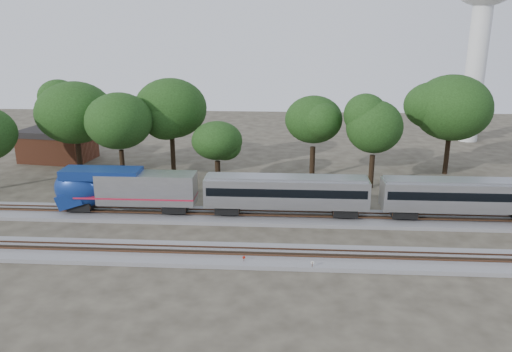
{
  "coord_description": "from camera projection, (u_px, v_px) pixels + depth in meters",
  "views": [
    {
      "loc": [
        4.5,
        -46.25,
        20.65
      ],
      "look_at": [
        1.29,
        5.0,
        5.28
      ],
      "focal_mm": 35.0,
      "sensor_mm": 36.0,
      "label": 1
    }
  ],
  "objects": [
    {
      "name": "tree_1",
      "position": [
        75.0,
        113.0,
        70.0
      ],
      "size": [
        9.26,
        9.26,
        13.06
      ],
      "color": "black",
      "rests_on": "ground"
    },
    {
      "name": "track_near",
      "position": [
        236.0,
        255.0,
        46.53
      ],
      "size": [
        160.0,
        5.0,
        0.73
      ],
      "color": "slate",
      "rests_on": "ground"
    },
    {
      "name": "tree_3",
      "position": [
        171.0,
        108.0,
        71.1
      ],
      "size": [
        9.67,
        9.67,
        13.64
      ],
      "color": "black",
      "rests_on": "ground"
    },
    {
      "name": "ground",
      "position": [
        240.0,
        240.0,
        50.41
      ],
      "size": [
        160.0,
        160.0,
        0.0
      ],
      "primitive_type": "plane",
      "color": "#383328",
      "rests_on": "ground"
    },
    {
      "name": "track_far",
      "position": [
        245.0,
        216.0,
        56.09
      ],
      "size": [
        160.0,
        5.0,
        0.73
      ],
      "color": "slate",
      "rests_on": "ground"
    },
    {
      "name": "switch_stand_white",
      "position": [
        312.0,
        264.0,
        43.85
      ],
      "size": [
        0.3,
        0.06,
        0.95
      ],
      "rotation": [
        0.0,
        0.0,
        0.1
      ],
      "color": "#512D19",
      "rests_on": "ground"
    },
    {
      "name": "tree_2",
      "position": [
        119.0,
        121.0,
        66.39
      ],
      "size": [
        8.79,
        8.79,
        12.4
      ],
      "color": "black",
      "rests_on": "ground"
    },
    {
      "name": "tree_4",
      "position": [
        217.0,
        141.0,
        66.32
      ],
      "size": [
        6.27,
        6.27,
        8.84
      ],
      "color": "black",
      "rests_on": "ground"
    },
    {
      "name": "switch_stand_red",
      "position": [
        244.0,
        259.0,
        44.89
      ],
      "size": [
        0.28,
        0.13,
        0.9
      ],
      "rotation": [
        0.0,
        0.0,
        0.37
      ],
      "color": "#512D19",
      "rests_on": "ground"
    },
    {
      "name": "tree_5",
      "position": [
        314.0,
        120.0,
        68.85
      ],
      "size": [
        8.52,
        8.52,
        12.01
      ],
      "color": "black",
      "rests_on": "ground"
    },
    {
      "name": "switch_lever",
      "position": [
        310.0,
        267.0,
        44.38
      ],
      "size": [
        0.54,
        0.38,
        0.3
      ],
      "primitive_type": "cube",
      "rotation": [
        0.0,
        0.0,
        -0.17
      ],
      "color": "#512D19",
      "rests_on": "ground"
    },
    {
      "name": "tree_6",
      "position": [
        374.0,
        127.0,
        64.59
      ],
      "size": [
        8.38,
        8.38,
        11.82
      ],
      "color": "black",
      "rests_on": "ground"
    },
    {
      "name": "tree_7",
      "position": [
        452.0,
        108.0,
        70.34
      ],
      "size": [
        9.88,
        9.88,
        13.93
      ],
      "color": "black",
      "rests_on": "ground"
    },
    {
      "name": "brick_building",
      "position": [
        58.0,
        144.0,
        80.03
      ],
      "size": [
        11.44,
        8.8,
        5.06
      ],
      "rotation": [
        0.0,
        0.0,
        -0.14
      ],
      "color": "brown",
      "rests_on": "ground"
    }
  ]
}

